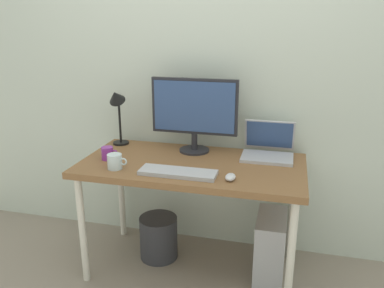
{
  "coord_description": "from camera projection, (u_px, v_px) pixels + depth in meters",
  "views": [
    {
      "loc": [
        0.55,
        -2.17,
        1.58
      ],
      "look_at": [
        0.0,
        0.0,
        0.87
      ],
      "focal_mm": 36.33,
      "sensor_mm": 36.0,
      "label": 1
    }
  ],
  "objects": [
    {
      "name": "ground_plane",
      "position": [
        192.0,
        267.0,
        2.61
      ],
      "size": [
        6.0,
        6.0,
        0.0
      ],
      "primitive_type": "plane",
      "color": "gray"
    },
    {
      "name": "coffee_mug",
      "position": [
        108.0,
        153.0,
        2.43
      ],
      "size": [
        0.11,
        0.07,
        0.08
      ],
      "color": "purple",
      "rests_on": "desk"
    },
    {
      "name": "laptop",
      "position": [
        268.0,
        148.0,
        2.48
      ],
      "size": [
        0.32,
        0.29,
        0.22
      ],
      "color": "#B2B2B7",
      "rests_on": "desk"
    },
    {
      "name": "desk_lamp",
      "position": [
        117.0,
        105.0,
        2.63
      ],
      "size": [
        0.11,
        0.16,
        0.41
      ],
      "color": "black",
      "rests_on": "desk"
    },
    {
      "name": "computer_tower",
      "position": [
        270.0,
        247.0,
        2.47
      ],
      "size": [
        0.18,
        0.36,
        0.42
      ],
      "primitive_type": "cube",
      "color": "#B2B2B7",
      "rests_on": "ground_plane"
    },
    {
      "name": "monitor",
      "position": [
        194.0,
        111.0,
        2.51
      ],
      "size": [
        0.57,
        0.2,
        0.49
      ],
      "color": "#232328",
      "rests_on": "desk"
    },
    {
      "name": "back_wall",
      "position": [
        207.0,
        65.0,
        2.59
      ],
      "size": [
        4.4,
        0.04,
        2.6
      ],
      "primitive_type": "cube",
      "color": "silver",
      "rests_on": "ground_plane"
    },
    {
      "name": "desk",
      "position": [
        192.0,
        173.0,
        2.4
      ],
      "size": [
        1.36,
        0.69,
        0.75
      ],
      "color": "brown",
      "rests_on": "ground_plane"
    },
    {
      "name": "glass_cup",
      "position": [
        115.0,
        162.0,
        2.27
      ],
      "size": [
        0.12,
        0.09,
        0.09
      ],
      "color": "silver",
      "rests_on": "desk"
    },
    {
      "name": "keyboard",
      "position": [
        178.0,
        172.0,
        2.2
      ],
      "size": [
        0.44,
        0.14,
        0.02
      ],
      "primitive_type": "cube",
      "color": "#B2B2B7",
      "rests_on": "desk"
    },
    {
      "name": "wastebasket",
      "position": [
        159.0,
        237.0,
        2.69
      ],
      "size": [
        0.26,
        0.26,
        0.3
      ],
      "primitive_type": "cylinder",
      "color": "#333338",
      "rests_on": "ground_plane"
    },
    {
      "name": "mouse",
      "position": [
        230.0,
        177.0,
        2.12
      ],
      "size": [
        0.06,
        0.09,
        0.03
      ],
      "primitive_type": "ellipsoid",
      "color": "silver",
      "rests_on": "desk"
    }
  ]
}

